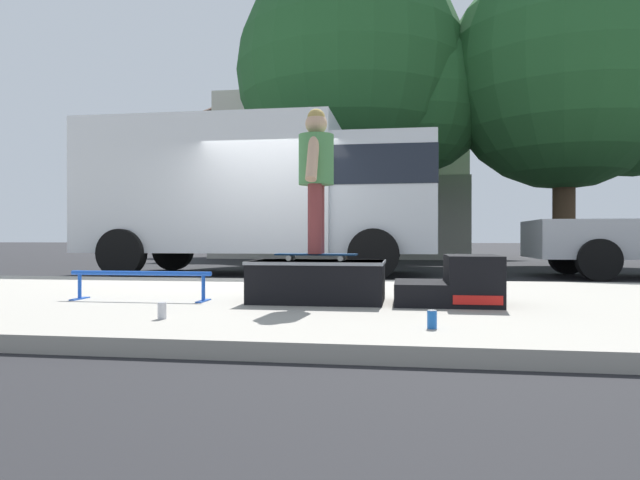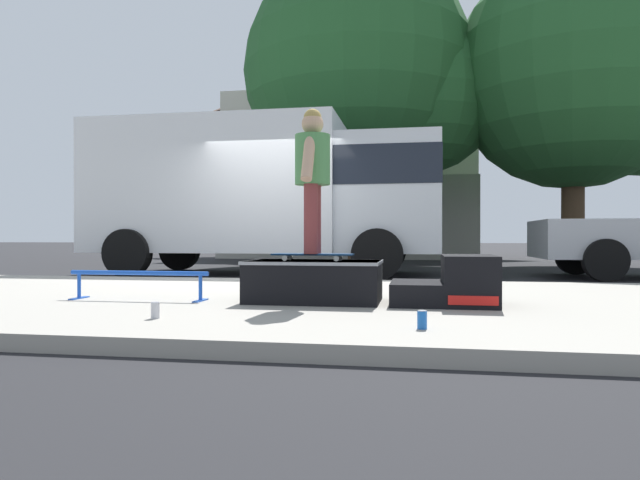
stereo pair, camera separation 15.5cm
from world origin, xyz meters
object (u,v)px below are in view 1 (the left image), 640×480
(skateboard, at_px, (316,255))
(soda_can, at_px, (432,319))
(skate_box, at_px, (318,280))
(grind_rail, at_px, (140,278))
(soda_can_b, at_px, (162,311))
(street_tree_main, at_px, (579,79))
(street_tree_neighbour, at_px, (364,79))
(skater_kid, at_px, (316,168))
(box_truck, at_px, (261,190))
(kicker_ramp, at_px, (456,284))

(skateboard, relative_size, soda_can, 6.25)
(skate_box, distance_m, grind_rail, 1.76)
(grind_rail, bearing_deg, skate_box, 4.90)
(grind_rail, bearing_deg, soda_can_b, -57.09)
(street_tree_main, bearing_deg, skate_box, -117.94)
(street_tree_main, xyz_separation_m, street_tree_neighbour, (-5.55, 0.19, 0.28))
(skater_kid, relative_size, street_tree_neighbour, 0.16)
(box_truck, bearing_deg, skate_box, -70.06)
(kicker_ramp, distance_m, street_tree_neighbour, 11.34)
(kicker_ramp, height_order, skater_kid, skater_kid)
(street_tree_main, distance_m, street_tree_neighbour, 5.56)
(skater_kid, xyz_separation_m, street_tree_main, (5.29, 10.00, 3.45))
(soda_can, height_order, box_truck, box_truck)
(skater_kid, height_order, soda_can, skater_kid)
(skate_box, bearing_deg, grind_rail, -175.10)
(skate_box, height_order, box_truck, box_truck)
(skate_box, bearing_deg, skateboard, -106.28)
(grind_rail, distance_m, skateboard, 1.76)
(soda_can, height_order, soda_can_b, same)
(soda_can_b, bearing_deg, skate_box, 52.76)
(skater_kid, bearing_deg, skate_box, 73.72)
(skater_kid, bearing_deg, soda_can_b, -127.78)
(kicker_ramp, relative_size, box_truck, 0.14)
(soda_can, relative_size, soda_can_b, 1.00)
(skate_box, bearing_deg, soda_can, -55.39)
(skate_box, relative_size, skater_kid, 0.92)
(street_tree_main, height_order, street_tree_neighbour, street_tree_neighbour)
(box_truck, bearing_deg, kicker_ramp, -59.23)
(soda_can_b, bearing_deg, street_tree_main, 60.87)
(grind_rail, xyz_separation_m, skateboard, (1.74, 0.11, 0.24))
(skate_box, distance_m, skater_kid, 1.07)
(skateboard, bearing_deg, street_tree_neighbour, 91.46)
(skate_box, relative_size, grind_rail, 0.88)
(skate_box, height_order, soda_can_b, skate_box)
(soda_can_b, xyz_separation_m, street_tree_main, (6.28, 11.27, 4.67))
(skate_box, xyz_separation_m, street_tree_main, (5.28, 9.96, 4.52))
(box_truck, bearing_deg, soda_can, -66.70)
(box_truck, xyz_separation_m, street_tree_neighbour, (1.76, 4.55, 3.43))
(soda_can, distance_m, street_tree_main, 13.05)
(skate_box, relative_size, street_tree_main, 0.16)
(skateboard, relative_size, box_truck, 0.11)
(street_tree_neighbour, bearing_deg, kicker_ramp, -81.19)
(street_tree_neighbour, bearing_deg, grind_rail, -98.18)
(kicker_ramp, xyz_separation_m, box_truck, (-3.33, 5.59, 1.39))
(box_truck, bearing_deg, street_tree_main, 30.83)
(kicker_ramp, distance_m, grind_rail, 3.05)
(soda_can, bearing_deg, box_truck, 113.30)
(street_tree_main, bearing_deg, kicker_ramp, -111.79)
(skateboard, bearing_deg, kicker_ramp, 1.74)
(soda_can_b, bearing_deg, kicker_ramp, 29.73)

